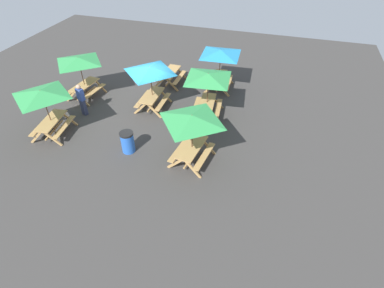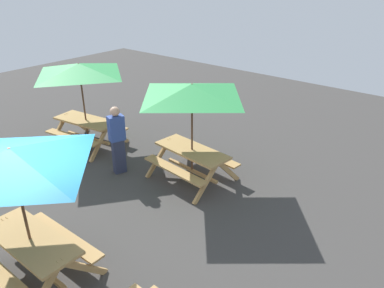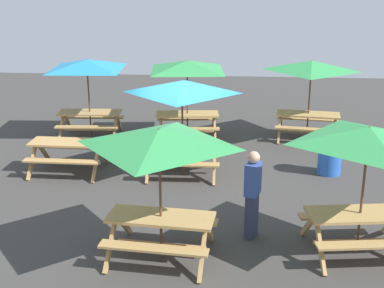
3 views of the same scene
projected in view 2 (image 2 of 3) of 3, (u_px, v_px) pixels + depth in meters
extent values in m
plane|color=#3D3A38|center=(52.00, 261.00, 6.35)|extent=(26.04, 26.04, 0.00)
cube|color=tan|center=(192.00, 150.00, 8.50)|extent=(1.86, 0.87, 0.05)
cube|color=tan|center=(208.00, 154.00, 8.97)|extent=(1.82, 0.43, 0.04)
cube|color=tan|center=(175.00, 170.00, 8.27)|extent=(1.82, 0.43, 0.04)
cube|color=tan|center=(228.00, 171.00, 8.39)|extent=(0.14, 0.80, 0.81)
cube|color=tan|center=(206.00, 183.00, 7.93)|extent=(0.14, 0.80, 0.81)
cube|color=tan|center=(180.00, 149.00, 9.39)|extent=(0.14, 0.80, 0.81)
cube|color=tan|center=(158.00, 159.00, 8.92)|extent=(0.14, 0.80, 0.81)
cube|color=tan|center=(192.00, 170.00, 8.72)|extent=(1.56, 0.22, 0.06)
cylinder|color=brown|center=(192.00, 134.00, 8.32)|extent=(0.04, 0.04, 2.30)
pyramid|color=green|center=(192.00, 90.00, 7.89)|extent=(2.18, 2.18, 0.28)
cube|color=tan|center=(30.00, 239.00, 5.72)|extent=(1.81, 0.73, 0.05)
cube|color=tan|center=(64.00, 236.00, 6.24)|extent=(1.80, 0.29, 0.04)
cube|color=tan|center=(84.00, 267.00, 5.70)|extent=(0.07, 0.80, 0.81)
cube|color=tan|center=(29.00, 227.00, 6.58)|extent=(0.07, 0.80, 0.81)
cube|color=tan|center=(36.00, 265.00, 5.95)|extent=(1.56, 0.09, 0.06)
cylinder|color=brown|center=(25.00, 218.00, 5.55)|extent=(0.04, 0.04, 2.30)
pyramid|color=teal|center=(11.00, 157.00, 5.11)|extent=(2.03, 2.03, 0.28)
cube|color=tan|center=(86.00, 120.00, 10.15)|extent=(1.88, 0.95, 0.05)
cube|color=tan|center=(101.00, 124.00, 10.70)|extent=(1.82, 0.51, 0.04)
cube|color=tan|center=(72.00, 137.00, 9.85)|extent=(1.82, 0.51, 0.04)
cube|color=tan|center=(118.00, 134.00, 10.23)|extent=(0.17, 0.80, 0.81)
cube|color=tan|center=(99.00, 144.00, 9.66)|extent=(0.17, 0.80, 0.81)
cube|color=tan|center=(77.00, 123.00, 10.96)|extent=(0.17, 0.80, 0.81)
cube|color=tan|center=(58.00, 132.00, 10.39)|extent=(0.17, 0.80, 0.81)
cube|color=tan|center=(88.00, 138.00, 10.38)|extent=(1.55, 0.29, 0.06)
cylinder|color=brown|center=(84.00, 106.00, 9.98)|extent=(0.04, 0.04, 2.30)
pyramid|color=green|center=(79.00, 69.00, 9.54)|extent=(2.26, 2.26, 0.28)
cube|color=#2D334C|center=(119.00, 156.00, 8.93)|extent=(0.26, 0.32, 0.85)
cube|color=#334C99|center=(116.00, 128.00, 8.62)|extent=(0.33, 0.41, 0.60)
sphere|color=tan|center=(115.00, 111.00, 8.44)|extent=(0.22, 0.22, 0.22)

